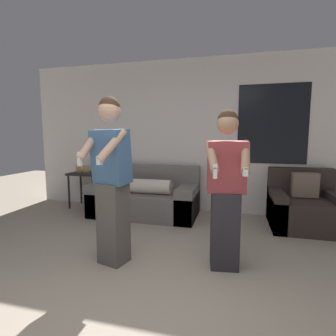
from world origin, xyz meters
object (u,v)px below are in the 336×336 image
object	(u,v)px
couch	(146,198)
side_table	(86,177)
armchair	(304,208)
person_left	(111,178)
person_right	(226,189)

from	to	relation	value
couch	side_table	size ratio (longest dim) A/B	2.18
couch	side_table	world-z (taller)	couch
armchair	couch	bearing A→B (deg)	179.70
side_table	person_left	xyz separation A→B (m)	(1.51, -1.93, 0.35)
side_table	person_right	distance (m)	3.20
side_table	person_left	world-z (taller)	person_left
couch	armchair	xyz separation A→B (m)	(2.50, -0.01, -0.00)
couch	side_table	xyz separation A→B (m)	(-1.27, 0.19, 0.28)
couch	person_right	bearing A→B (deg)	-47.94
side_table	person_right	size ratio (longest dim) A/B	0.51
person_right	armchair	bearing A→B (deg)	54.52
couch	person_right	size ratio (longest dim) A/B	1.10
person_left	person_right	world-z (taller)	person_left
person_left	side_table	bearing A→B (deg)	127.93
side_table	person_right	xyz separation A→B (m)	(2.67, -1.74, 0.25)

